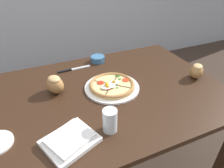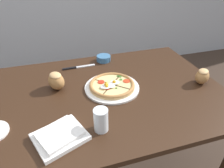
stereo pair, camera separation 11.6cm
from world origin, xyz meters
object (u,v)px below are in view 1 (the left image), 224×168
Objects in this scene: pizza at (112,86)px; bread_piece_far at (55,84)px; napkin_folded at (70,140)px; knife_main at (74,69)px; bread_piece_mid at (197,71)px; water_glass at (110,122)px; ramekin_bowl at (98,59)px; dining_table at (107,104)px.

pizza is 0.32m from bread_piece_far.
knife_main is (0.17, 0.62, -0.01)m from napkin_folded.
water_glass is (-0.68, -0.20, 0.00)m from bread_piece_mid.
knife_main is 2.03× the size of water_glass.
water_glass is at bearing 0.48° from napkin_folded.
bread_piece_mid is 0.56× the size of knife_main.
ramekin_bowl is 0.95× the size of water_glass.
bread_piece_mid is at bearing 16.39° from water_glass.
water_glass reaches higher than ramekin_bowl.
knife_main is 0.62m from water_glass.
dining_table is 9.85× the size of bread_piece_far.
bread_piece_mid is at bearing -43.19° from ramekin_bowl.
bread_piece_mid reaches higher than dining_table.
ramekin_bowl is 0.76m from napkin_folded.
napkin_folded reaches higher than dining_table.
ramekin_bowl is at bearing 77.43° from dining_table.
ramekin_bowl is 0.42× the size of napkin_folded.
napkin_folded is (-0.32, -0.30, -0.00)m from pizza.
bread_piece_mid is 0.93× the size of bread_piece_far.
bread_piece_far is 1.23× the size of water_glass.
napkin_folded is (-0.29, -0.29, 0.12)m from dining_table.
bread_piece_mid reaches higher than ramekin_bowl.
water_glass reaches higher than knife_main.
napkin_folded is 0.64m from knife_main.
bread_piece_far reaches higher than pizza.
water_glass is at bearing -109.81° from dining_table.
dining_table is 0.36m from knife_main.
ramekin_bowl is at bearing 82.72° from pizza.
napkin_folded is (-0.37, -0.67, -0.01)m from ramekin_bowl.
dining_table is 5.97× the size of knife_main.
knife_main is (-0.20, -0.05, -0.02)m from ramekin_bowl.
bread_piece_far is (-0.31, 0.09, 0.04)m from pizza.
bread_piece_far is at bearing 167.11° from bread_piece_mid.
bread_piece_mid is (0.54, -0.10, 0.03)m from pizza.
bread_piece_far is 0.43m from water_glass.
pizza is 3.00× the size of ramekin_bowl.
napkin_folded is at bearing -92.17° from bread_piece_far.
water_glass reaches higher than bread_piece_mid.
bread_piece_mid reaches higher than napkin_folded.
bread_piece_mid is 0.87m from bread_piece_far.
bread_piece_far is at bearing 162.96° from pizza.
ramekin_bowl is 0.47× the size of knife_main.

